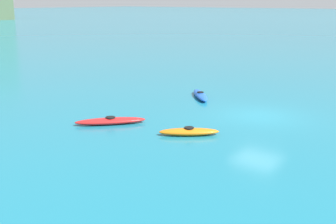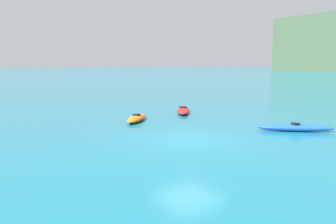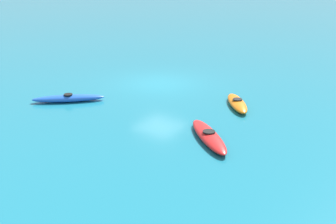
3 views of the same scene
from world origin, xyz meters
TOP-DOWN VIEW (x-y plane):
  - ground_plane at (0.00, 0.00)m, footprint 600.00×600.00m
  - kayak_orange at (-5.09, 0.85)m, footprint 2.28×2.49m
  - kayak_blue at (1.67, 4.93)m, footprint 2.84×2.81m
  - kayak_red at (-6.05, 4.91)m, footprint 3.10×2.79m

SIDE VIEW (x-z plane):
  - ground_plane at x=0.00m, z-range 0.00..0.00m
  - kayak_blue at x=1.67m, z-range -0.02..0.35m
  - kayak_red at x=-6.05m, z-range -0.02..0.35m
  - kayak_orange at x=-5.09m, z-range -0.02..0.35m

